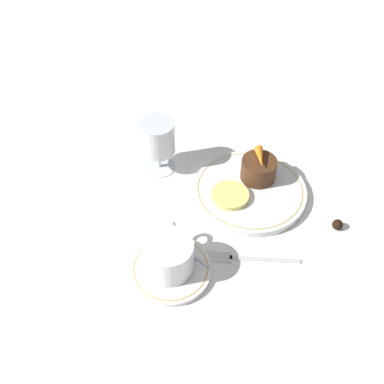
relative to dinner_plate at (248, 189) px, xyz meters
name	(u,v)px	position (x,y,z in m)	size (l,w,h in m)	color
ground_plane	(221,191)	(0.00, 0.05, -0.01)	(3.00, 3.00, 0.00)	white
dinner_plate	(248,189)	(0.00, 0.00, 0.00)	(0.22, 0.22, 0.01)	white
saucer	(169,269)	(-0.20, 0.13, 0.00)	(0.14, 0.14, 0.01)	white
coffee_cup	(167,255)	(-0.20, 0.13, 0.03)	(0.11, 0.08, 0.06)	white
spoon	(175,245)	(-0.15, 0.13, 0.00)	(0.07, 0.11, 0.00)	silver
wine_glass	(156,140)	(0.05, 0.19, 0.07)	(0.07, 0.07, 0.12)	silver
fork	(237,257)	(-0.16, 0.02, -0.01)	(0.02, 0.17, 0.01)	silver
dessert_cake	(257,169)	(0.03, -0.01, 0.03)	(0.07, 0.07, 0.04)	#4C2D19
carrot_garnish	(259,157)	(0.03, -0.01, 0.06)	(0.06, 0.02, 0.02)	orange
pineapple_slice	(229,195)	(-0.03, 0.04, 0.01)	(0.07, 0.07, 0.01)	#EFE075
chocolate_truffle	(336,224)	(-0.08, -0.16, 0.00)	(0.02, 0.02, 0.02)	black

